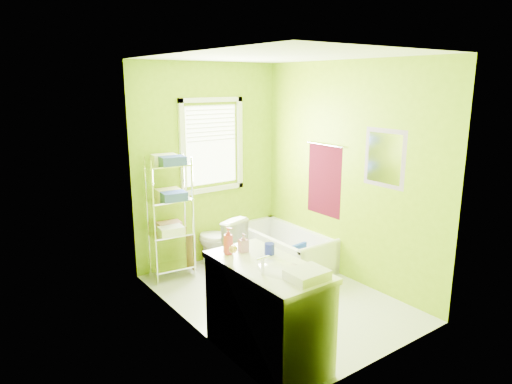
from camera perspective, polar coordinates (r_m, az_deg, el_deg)
ground at (r=5.26m, az=2.52°, el=-12.99°), size 2.90×2.90×0.00m
room_envelope at (r=4.77m, az=2.71°, el=3.87°), size 2.14×2.94×2.62m
window at (r=5.95m, az=-5.55°, el=6.43°), size 0.92×0.05×1.22m
door at (r=3.55m, az=-0.48°, el=-8.82°), size 0.09×0.80×2.00m
right_wall_decor at (r=5.49m, az=11.29°, el=2.52°), size 0.04×1.48×1.17m
bathtub at (r=6.11m, az=3.73°, el=-7.56°), size 0.66×1.41×0.46m
toilet at (r=5.95m, az=-4.57°, el=-6.12°), size 0.55×0.76×0.69m
vanity at (r=4.03m, az=1.48°, el=-14.35°), size 0.59×1.16×1.11m
wire_shelf_unit at (r=5.55m, az=-10.56°, el=-1.55°), size 0.54×0.43×1.52m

